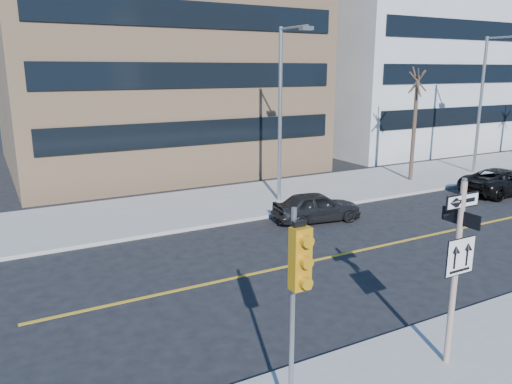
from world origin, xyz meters
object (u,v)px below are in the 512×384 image
parked_car_c (503,181)px  streetlight_b (485,96)px  street_tree_west (417,84)px  traffic_signal (298,276)px  sign_pole (457,263)px  parked_car_a (317,207)px  streetlight_a (283,104)px

parked_car_c → streetlight_b: bearing=-36.5°
parked_car_c → street_tree_west: 6.85m
traffic_signal → streetlight_b: 25.83m
sign_pole → streetlight_b: (18.00, 13.27, 2.32)m
sign_pole → parked_car_c: size_ratio=0.85×
sign_pole → parked_car_c: (15.14, 9.48, -1.77)m
parked_car_a → streetlight_b: bearing=-68.6°
streetlight_b → street_tree_west: bearing=173.8°
sign_pole → traffic_signal: size_ratio=1.02×
streetlight_a → street_tree_west: 9.05m
sign_pole → streetlight_a: 14.05m
parked_car_a → streetlight_a: size_ratio=0.47×
sign_pole → traffic_signal: bearing=-177.9°
traffic_signal → parked_car_a: size_ratio=1.06×
parked_car_a → parked_car_c: size_ratio=0.79×
sign_pole → parked_car_a: 11.03m
parked_car_c → street_tree_west: bearing=26.8°
parked_car_c → streetlight_b: size_ratio=0.60×
parked_car_c → sign_pole: bearing=122.6°
parked_car_c → streetlight_a: (-11.14, 3.79, 4.09)m
traffic_signal → street_tree_west: street_tree_west is taller
streetlight_b → parked_car_c: bearing=-127.0°
sign_pole → parked_car_a: bearing=69.4°
streetlight_b → streetlight_a: bearing=180.0°
traffic_signal → street_tree_west: (17.00, 13.96, 2.50)m
parked_car_a → street_tree_west: street_tree_west is taller
sign_pole → traffic_signal: (-4.00, -0.15, 0.59)m
streetlight_a → parked_car_c: bearing=-18.8°
parked_car_c → street_tree_west: street_tree_west is taller
streetlight_b → street_tree_west: 5.09m
parked_car_c → streetlight_a: streetlight_a is taller
sign_pole → streetlight_a: bearing=73.2°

